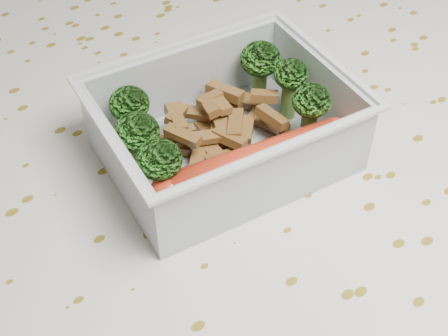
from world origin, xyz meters
TOP-DOWN VIEW (x-y plane):
  - dining_table at (0.00, 0.00)m, footprint 1.40×0.90m
  - tablecloth at (0.00, 0.00)m, footprint 1.46×0.96m
  - lunch_container at (0.03, 0.02)m, footprint 0.20×0.17m
  - broccoli_florets at (0.03, 0.04)m, footprint 0.16×0.11m
  - meat_pile at (0.04, 0.04)m, footprint 0.12×0.08m
  - sausage at (0.03, -0.01)m, footprint 0.16×0.06m

SIDE VIEW (x-z plane):
  - dining_table at x=0.00m, z-range 0.29..1.04m
  - tablecloth at x=0.00m, z-range 0.62..0.81m
  - meat_pile at x=0.04m, z-range 0.76..0.79m
  - lunch_container at x=0.03m, z-range 0.75..0.81m
  - sausage at x=0.03m, z-range 0.77..0.79m
  - broccoli_florets at x=0.03m, z-range 0.77..0.82m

